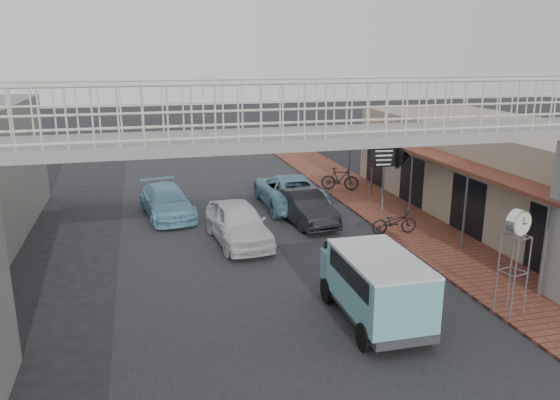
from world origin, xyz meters
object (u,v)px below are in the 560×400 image
dark_sedan (305,207)px  white_hatchback (238,223)px  angkot_van (376,279)px  motorcycle_far (340,179)px  angkot_curb (289,190)px  street_clock (518,228)px  motorcycle_near (394,222)px  angkot_far (167,201)px  arrow_sign (401,157)px

dark_sedan → white_hatchback: bearing=-158.8°
angkot_van → motorcycle_far: 13.99m
angkot_curb → street_clock: street_clock is taller
motorcycle_near → motorcycle_far: bearing=0.5°
motorcycle_near → angkot_van: bearing=153.9°
angkot_far → arrow_sign: bearing=-20.1°
dark_sedan → angkot_van: angkot_van is taller
street_clock → arrow_sign: (1.56, 9.71, 0.03)m
motorcycle_far → arrow_sign: (1.14, -4.28, 1.87)m
motorcycle_far → street_clock: size_ratio=0.65×
angkot_curb → motorcycle_near: bearing=118.8°
white_hatchback → street_clock: street_clock is taller
motorcycle_far → arrow_sign: size_ratio=0.63×
angkot_curb → motorcycle_far: 3.74m
dark_sedan → angkot_curb: size_ratio=0.76×
angkot_van → angkot_curb: bearing=86.2°
angkot_far → street_clock: street_clock is taller
dark_sedan → motorcycle_near: (2.86, -2.50, -0.11)m
angkot_van → street_clock: bearing=-9.2°
dark_sedan → angkot_far: size_ratio=0.90×
dark_sedan → angkot_curb: (0.06, 2.69, 0.08)m
dark_sedan → angkot_van: size_ratio=1.04×
angkot_far → motorcycle_far: angkot_far is taller
motorcycle_near → street_clock: street_clock is taller
angkot_far → arrow_sign: (9.93, -2.13, 1.88)m
angkot_van → arrow_sign: (5.20, 9.09, 1.32)m
dark_sedan → arrow_sign: arrow_sign is taller
angkot_van → motorcycle_near: angkot_van is taller
white_hatchback → motorcycle_far: (6.39, 6.27, -0.10)m
angkot_far → angkot_van: size_ratio=1.16×
angkot_far → angkot_van: 12.19m
motorcycle_far → angkot_curb: bearing=144.7°
dark_sedan → arrow_sign: bearing=-3.5°
motorcycle_near → motorcycle_far: motorcycle_far is taller
angkot_van → arrow_sign: bearing=60.6°
motorcycle_far → street_clock: (-0.42, -13.99, 1.84)m
angkot_far → street_clock: size_ratio=1.57×
angkot_van → arrow_sign: size_ratio=1.31×
dark_sedan → arrow_sign: (4.42, 0.29, 1.86)m
angkot_curb → angkot_far: bearing=3.2°
dark_sedan → angkot_van: (-0.78, -8.80, 0.55)m
motorcycle_near → arrow_sign: 3.76m
white_hatchback → street_clock: size_ratio=1.55×
white_hatchback → motorcycle_far: bearing=39.6°
arrow_sign → dark_sedan: bearing=-171.8°
angkot_far → arrow_sign: arrow_sign is taller
white_hatchback → angkot_curb: size_ratio=0.83×
street_clock → dark_sedan: bearing=91.9°
motorcycle_near → motorcycle_far: (0.42, 7.08, 0.10)m
white_hatchback → dark_sedan: size_ratio=1.10×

